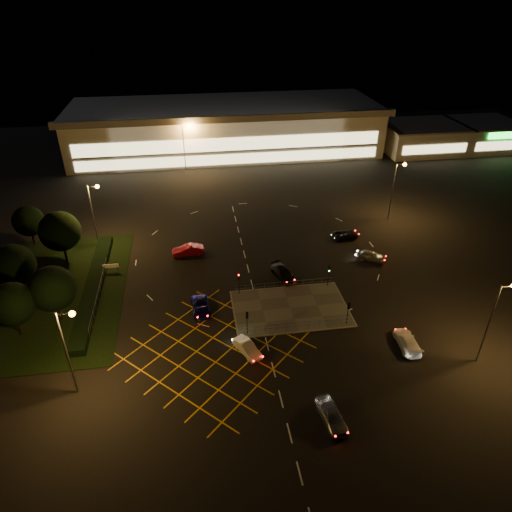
{
  "coord_description": "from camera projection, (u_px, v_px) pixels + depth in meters",
  "views": [
    {
      "loc": [
        -9.1,
        -46.35,
        35.43
      ],
      "look_at": [
        -0.84,
        7.98,
        2.0
      ],
      "focal_mm": 32.0,
      "sensor_mm": 36.0,
      "label": 1
    }
  ],
  "objects": [
    {
      "name": "tree_e",
      "position": [
        53.0,
        289.0,
        52.97
      ],
      "size": [
        5.4,
        5.4,
        7.35
      ],
      "color": "black",
      "rests_on": "ground"
    },
    {
      "name": "streetlight_se",
      "position": [
        496.0,
        313.0,
        46.12
      ],
      "size": [
        1.78,
        0.56,
        10.03
      ],
      "color": "slate",
      "rests_on": "ground"
    },
    {
      "name": "car_near_silver",
      "position": [
        332.0,
        415.0,
        42.32
      ],
      "size": [
        2.46,
        4.81,
        1.57
      ],
      "primitive_type": "imported",
      "rotation": [
        0.0,
        0.0,
        0.14
      ],
      "color": "#9B9DA2",
      "rests_on": "ground"
    },
    {
      "name": "car_east_grey",
      "position": [
        345.0,
        235.0,
        72.6
      ],
      "size": [
        4.7,
        2.7,
        1.23
      ],
      "primitive_type": "imported",
      "rotation": [
        0.0,
        0.0,
        1.72
      ],
      "color": "black",
      "rests_on": "ground"
    },
    {
      "name": "car_queue_white",
      "position": [
        247.0,
        348.0,
        50.21
      ],
      "size": [
        3.03,
        4.22,
        1.32
      ],
      "primitive_type": "imported",
      "rotation": [
        0.0,
        0.0,
        0.46
      ],
      "color": "white",
      "rests_on": "ground"
    },
    {
      "name": "streetlight_ne",
      "position": [
        396.0,
        183.0,
        75.35
      ],
      "size": [
        1.78,
        0.56,
        10.03
      ],
      "color": "slate",
      "rests_on": "ground"
    },
    {
      "name": "signal_ne",
      "position": [
        329.0,
        272.0,
        60.21
      ],
      "size": [
        0.28,
        0.3,
        3.15
      ],
      "color": "black",
      "rests_on": "pedestrian_island"
    },
    {
      "name": "car_right_silver",
      "position": [
        371.0,
        255.0,
        66.99
      ],
      "size": [
        4.25,
        3.44,
        1.36
      ],
      "primitive_type": "imported",
      "rotation": [
        0.0,
        0.0,
        1.03
      ],
      "color": "silver",
      "rests_on": "ground"
    },
    {
      "name": "grass_verge",
      "position": [
        55.0,
        292.0,
        60.18
      ],
      "size": [
        18.0,
        30.0,
        0.08
      ],
      "primitive_type": "cube",
      "color": "black",
      "rests_on": "ground"
    },
    {
      "name": "car_circ_red",
      "position": [
        188.0,
        250.0,
        68.13
      ],
      "size": [
        4.82,
        2.06,
        1.54
      ],
      "primitive_type": "imported",
      "rotation": [
        0.0,
        0.0,
        4.81
      ],
      "color": "maroon",
      "rests_on": "ground"
    },
    {
      "name": "supermarket",
      "position": [
        225.0,
        127.0,
        108.29
      ],
      "size": [
        72.0,
        26.5,
        10.5
      ],
      "color": "beige",
      "rests_on": "ground"
    },
    {
      "name": "car_far_dkgrey",
      "position": [
        283.0,
        273.0,
        62.9
      ],
      "size": [
        3.34,
        5.29,
        1.43
      ],
      "primitive_type": "imported",
      "rotation": [
        0.0,
        0.0,
        0.3
      ],
      "color": "black",
      "rests_on": "ground"
    },
    {
      "name": "pedestrian_island",
      "position": [
        290.0,
        308.0,
        57.26
      ],
      "size": [
        14.0,
        9.0,
        0.12
      ],
      "primitive_type": "cube",
      "color": "#4C4944",
      "rests_on": "ground"
    },
    {
      "name": "car_left_blue",
      "position": [
        201.0,
        306.0,
        56.61
      ],
      "size": [
        2.39,
        4.71,
        1.28
      ],
      "primitive_type": "imported",
      "rotation": [
        0.0,
        0.0,
        0.06
      ],
      "color": "#110E57",
      "rests_on": "ground"
    },
    {
      "name": "streetlight_far_left",
      "position": [
        186.0,
        142.0,
        94.63
      ],
      "size": [
        1.78,
        0.56,
        10.03
      ],
      "color": "slate",
      "rests_on": "ground"
    },
    {
      "name": "streetlight_far_right",
      "position": [
        366.0,
        131.0,
        101.46
      ],
      "size": [
        1.78,
        0.56,
        10.03
      ],
      "color": "slate",
      "rests_on": "ground"
    },
    {
      "name": "retail_unit_b",
      "position": [
        483.0,
        134.0,
        110.59
      ],
      "size": [
        14.8,
        14.8,
        6.35
      ],
      "color": "beige",
      "rests_on": "ground"
    },
    {
      "name": "car_approach_white",
      "position": [
        407.0,
        341.0,
        51.07
      ],
      "size": [
        2.27,
        4.99,
        1.42
      ],
      "primitive_type": "imported",
      "rotation": [
        0.0,
        0.0,
        3.08
      ],
      "color": "silver",
      "rests_on": "ground"
    },
    {
      "name": "tree_a",
      "position": [
        12.0,
        304.0,
        50.93
      ],
      "size": [
        5.04,
        5.04,
        6.86
      ],
      "color": "black",
      "rests_on": "ground"
    },
    {
      "name": "tree_b",
      "position": [
        14.0,
        265.0,
        57.27
      ],
      "size": [
        5.4,
        5.4,
        7.35
      ],
      "color": "black",
      "rests_on": "ground"
    },
    {
      "name": "tree_d",
      "position": [
        28.0,
        221.0,
        69.16
      ],
      "size": [
        4.68,
        4.68,
        6.37
      ],
      "color": "black",
      "rests_on": "ground"
    },
    {
      "name": "tree_c",
      "position": [
        60.0,
        231.0,
        64.38
      ],
      "size": [
        5.76,
        5.76,
        7.84
      ],
      "color": "black",
      "rests_on": "ground"
    },
    {
      "name": "streetlight_sw",
      "position": [
        68.0,
        342.0,
        42.41
      ],
      "size": [
        1.78,
        0.56,
        10.03
      ],
      "color": "slate",
      "rests_on": "ground"
    },
    {
      "name": "signal_sw",
      "position": [
        247.0,
        318.0,
        51.92
      ],
      "size": [
        0.28,
        0.3,
        3.15
      ],
      "rotation": [
        0.0,
        0.0,
        3.14
      ],
      "color": "black",
      "rests_on": "pedestrian_island"
    },
    {
      "name": "ground",
      "position": [
        272.0,
        300.0,
        58.73
      ],
      "size": [
        180.0,
        180.0,
        0.0
      ],
      "primitive_type": "plane",
      "color": "black",
      "rests_on": "ground"
    },
    {
      "name": "retail_unit_a",
      "position": [
        421.0,
        137.0,
        108.55
      ],
      "size": [
        18.8,
        14.8,
        6.35
      ],
      "color": "beige",
      "rests_on": "ground"
    },
    {
      "name": "signal_se",
      "position": [
        348.0,
        309.0,
        53.46
      ],
      "size": [
        0.28,
        0.3,
        3.15
      ],
      "rotation": [
        0.0,
        0.0,
        3.14
      ],
      "color": "black",
      "rests_on": "pedestrian_island"
    },
    {
      "name": "hedge",
      "position": [
        94.0,
        286.0,
        60.58
      ],
      "size": [
        2.0,
        26.0,
        1.0
      ],
      "primitive_type": "cube",
      "color": "black",
      "rests_on": "ground"
    },
    {
      "name": "signal_nw",
      "position": [
        239.0,
        279.0,
        58.67
      ],
      "size": [
        0.28,
        0.3,
        3.15
      ],
      "color": "black",
      "rests_on": "pedestrian_island"
    },
    {
      "name": "streetlight_nw",
      "position": [
        94.0,
        207.0,
        67.49
      ],
      "size": [
        1.78,
        0.56,
        10.03
      ],
      "color": "slate",
      "rests_on": "ground"
    }
  ]
}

